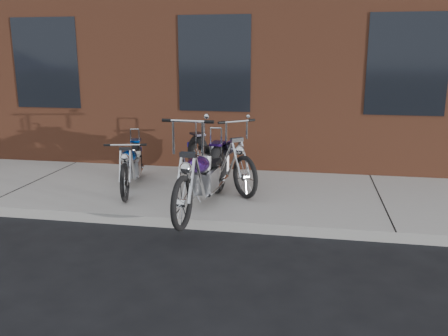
# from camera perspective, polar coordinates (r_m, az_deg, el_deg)

# --- Properties ---
(ground) EXTENTS (120.00, 120.00, 0.00)m
(ground) POSITION_cam_1_polar(r_m,az_deg,el_deg) (6.76, -6.22, -7.21)
(ground) COLOR black
(ground) RESTS_ON ground
(sidewalk) EXTENTS (22.00, 3.00, 0.15)m
(sidewalk) POSITION_cam_1_polar(r_m,az_deg,el_deg) (8.11, -3.22, -3.02)
(sidewalk) COLOR #A19B92
(sidewalk) RESTS_ON ground
(chopper_purple) EXTENTS (0.61, 2.52, 1.41)m
(chopper_purple) POSITION_cam_1_polar(r_m,az_deg,el_deg) (6.99, -2.50, -1.23)
(chopper_purple) COLOR black
(chopper_purple) RESTS_ON sidewalk
(chopper_blue) EXTENTS (0.69, 2.08, 0.92)m
(chopper_blue) POSITION_cam_1_polar(r_m,az_deg,el_deg) (8.21, -11.07, 0.25)
(chopper_blue) COLOR black
(chopper_blue) RESTS_ON sidewalk
(chopper_third) EXTENTS (1.61, 1.92, 1.22)m
(chopper_third) POSITION_cam_1_polar(r_m,az_deg,el_deg) (8.22, -0.72, 0.89)
(chopper_third) COLOR black
(chopper_third) RESTS_ON sidewalk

